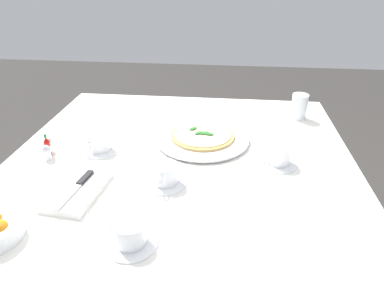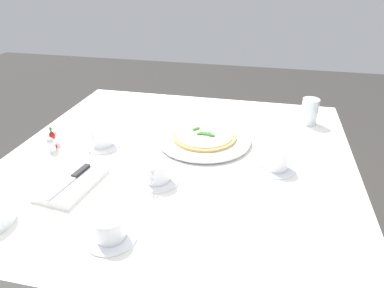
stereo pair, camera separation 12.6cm
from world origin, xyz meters
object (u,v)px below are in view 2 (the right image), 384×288
at_px(pizza_plate, 204,139).
at_px(coffee_cup_right_edge, 276,161).
at_px(coffee_cup_left_edge, 110,229).
at_px(dinner_knife, 71,179).
at_px(pepper_shaker, 55,138).
at_px(coffee_cup_back_corner, 157,173).
at_px(pizza, 204,136).
at_px(coffee_cup_near_right, 102,139).
at_px(salt_shaker, 51,145).
at_px(hot_sauce_bottle, 53,139).
at_px(water_glass_far_right, 309,113).
at_px(napkin_folded, 72,183).

relative_size(pizza_plate, coffee_cup_right_edge, 2.65).
bearing_deg(coffee_cup_left_edge, dinner_knife, -131.11).
bearing_deg(pepper_shaker, coffee_cup_back_corner, 70.54).
bearing_deg(pizza, coffee_cup_near_right, -72.08).
distance_m(salt_shaker, pepper_shaker, 0.06).
bearing_deg(hot_sauce_bottle, pepper_shaker, -160.35).
distance_m(water_glass_far_right, napkin_folded, 0.97).
relative_size(coffee_cup_right_edge, dinner_knife, 0.68).
height_order(pizza, hot_sauce_bottle, hot_sauce_bottle).
bearing_deg(pizza, salt_shaker, -69.39).
bearing_deg(coffee_cup_back_corner, coffee_cup_left_edge, -8.55).
bearing_deg(coffee_cup_near_right, coffee_cup_back_corner, 56.16).
xyz_separation_m(hot_sauce_bottle, pepper_shaker, (-0.03, -0.01, -0.01)).
distance_m(coffee_cup_right_edge, pepper_shaker, 0.80).
relative_size(dinner_knife, pepper_shaker, 3.48).
distance_m(coffee_cup_left_edge, salt_shaker, 0.53).
relative_size(coffee_cup_right_edge, napkin_folded, 0.57).
bearing_deg(water_glass_far_right, dinner_knife, -49.19).
xyz_separation_m(pizza_plate, coffee_cup_left_edge, (0.56, -0.13, 0.02)).
height_order(coffee_cup_right_edge, water_glass_far_right, water_glass_far_right).
distance_m(coffee_cup_near_right, coffee_cup_left_edge, 0.50).
xyz_separation_m(water_glass_far_right, napkin_folded, (0.63, -0.73, -0.04)).
bearing_deg(salt_shaker, hot_sauce_bottle, -160.35).
bearing_deg(pizza_plate, pizza, -146.25).
distance_m(coffee_cup_right_edge, water_glass_far_right, 0.42).
xyz_separation_m(pizza, napkin_folded, (0.37, -0.34, -0.02)).
distance_m(coffee_cup_near_right, water_glass_far_right, 0.84).
bearing_deg(napkin_folded, pizza_plate, 144.00).
bearing_deg(pizza_plate, coffee_cup_near_right, -72.10).
height_order(pizza, pepper_shaker, pepper_shaker).
relative_size(coffee_cup_right_edge, salt_shaker, 2.36).
bearing_deg(coffee_cup_back_corner, dinner_knife, -72.52).
xyz_separation_m(coffee_cup_right_edge, napkin_folded, (0.23, -0.61, -0.02)).
bearing_deg(coffee_cup_right_edge, pepper_shaker, -90.21).
xyz_separation_m(coffee_cup_near_right, salt_shaker, (0.08, -0.16, -0.00)).
bearing_deg(water_glass_far_right, coffee_cup_near_right, -63.55).
height_order(pizza_plate, napkin_folded, napkin_folded).
xyz_separation_m(coffee_cup_back_corner, coffee_cup_near_right, (-0.18, -0.27, -0.00)).
xyz_separation_m(coffee_cup_near_right, pepper_shaker, (0.02, -0.18, -0.00)).
bearing_deg(coffee_cup_near_right, salt_shaker, -63.63).
distance_m(pizza, dinner_knife, 0.51).
height_order(dinner_knife, salt_shaker, salt_shaker).
relative_size(coffee_cup_near_right, water_glass_far_right, 1.21).
relative_size(coffee_cup_left_edge, water_glass_far_right, 1.21).
height_order(coffee_cup_left_edge, dinner_knife, coffee_cup_left_edge).
height_order(napkin_folded, salt_shaker, salt_shaker).
distance_m(pizza_plate, coffee_cup_left_edge, 0.57).
distance_m(coffee_cup_right_edge, salt_shaker, 0.79).
relative_size(pizza_plate, napkin_folded, 1.51).
distance_m(dinner_knife, pepper_shaker, 0.31).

